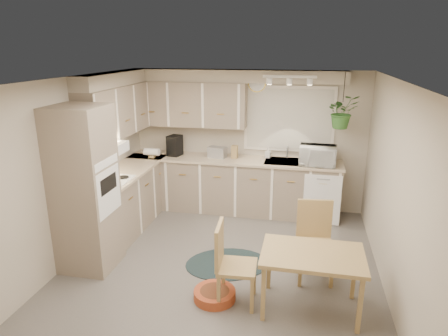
{
  "coord_description": "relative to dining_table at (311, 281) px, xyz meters",
  "views": [
    {
      "loc": [
        0.97,
        -4.6,
        2.76
      ],
      "look_at": [
        -0.09,
        0.55,
        1.15
      ],
      "focal_mm": 32.0,
      "sensor_mm": 36.0,
      "label": 1
    }
  ],
  "objects": [
    {
      "name": "counter_left",
      "position": [
        -2.82,
        1.62,
        0.58
      ],
      "size": [
        0.64,
        1.89,
        0.04
      ],
      "primitive_type": "cube",
      "color": "#C3B78E",
      "rests_on": "base_cab_left"
    },
    {
      "name": "sink",
      "position": [
        -0.43,
        2.54,
        0.56
      ],
      "size": [
        0.7,
        0.48,
        0.1
      ],
      "primitive_type": "cube",
      "color": "#9FA1A7",
      "rests_on": "counter_back"
    },
    {
      "name": "base_cab_back",
      "position": [
        -1.33,
        2.54,
        0.11
      ],
      "size": [
        3.6,
        0.6,
        0.9
      ],
      "primitive_type": "cube",
      "color": "gray",
      "rests_on": "floor"
    },
    {
      "name": "base_cab_left",
      "position": [
        -2.83,
        1.62,
        0.11
      ],
      "size": [
        0.6,
        1.85,
        0.9
      ],
      "primitive_type": "cube",
      "color": "gray",
      "rests_on": "floor"
    },
    {
      "name": "soffit_back",
      "position": [
        -1.33,
        2.69,
        1.96
      ],
      "size": [
        3.6,
        0.3,
        0.2
      ],
      "primitive_type": "cube",
      "color": "#B7AB97",
      "rests_on": "wall_back"
    },
    {
      "name": "chair_left",
      "position": [
        -0.8,
        -0.04,
        0.13
      ],
      "size": [
        0.47,
        0.47,
        0.94
      ],
      "primitive_type": "cube",
      "rotation": [
        0.0,
        0.0,
        -1.51
      ],
      "color": "tan",
      "rests_on": "floor"
    },
    {
      "name": "hanging_plant",
      "position": [
        0.38,
        2.44,
        1.41
      ],
      "size": [
        0.61,
        0.64,
        0.4
      ],
      "primitive_type": "imported",
      "rotation": [
        0.0,
        0.0,
        0.33
      ],
      "color": "#326528",
      "rests_on": "ceiling"
    },
    {
      "name": "window_blinds",
      "position": [
        -0.43,
        2.81,
        1.26
      ],
      "size": [
        1.4,
        0.02,
        1.0
      ],
      "primitive_type": "cube",
      "color": "beige",
      "rests_on": "wall_back"
    },
    {
      "name": "soffit_left",
      "position": [
        -2.98,
        1.74,
        1.96
      ],
      "size": [
        0.3,
        2.0,
        0.2
      ],
      "primitive_type": "cube",
      "color": "#B7AB97",
      "rests_on": "wall_left"
    },
    {
      "name": "knife_block",
      "position": [
        -1.31,
        2.59,
        0.71
      ],
      "size": [
        0.11,
        0.11,
        0.22
      ],
      "primitive_type": "cube",
      "rotation": [
        0.0,
        0.0,
        -0.08
      ],
      "color": "tan",
      "rests_on": "counter_back"
    },
    {
      "name": "chair_back",
      "position": [
        0.05,
        0.62,
        0.14
      ],
      "size": [
        0.5,
        0.5,
        0.97
      ],
      "primitive_type": "cube",
      "rotation": [
        0.0,
        0.0,
        3.26
      ],
      "color": "tan",
      "rests_on": "floor"
    },
    {
      "name": "pet_bed",
      "position": [
        -1.05,
        -0.05,
        -0.28
      ],
      "size": [
        0.52,
        0.52,
        0.11
      ],
      "primitive_type": "cylinder",
      "rotation": [
        0.0,
        0.0,
        0.1
      ],
      "color": "#A74521",
      "rests_on": "floor"
    },
    {
      "name": "toaster",
      "position": [
        -1.6,
        2.56,
        0.69
      ],
      "size": [
        0.33,
        0.23,
        0.18
      ],
      "primitive_type": "cube",
      "rotation": [
        0.0,
        0.0,
        -0.22
      ],
      "color": "#9FA1A7",
      "rests_on": "counter_back"
    },
    {
      "name": "microwave",
      "position": [
        0.06,
        2.44,
        0.79
      ],
      "size": [
        0.58,
        0.34,
        0.38
      ],
      "primitive_type": "imported",
      "rotation": [
        0.0,
        0.0,
        -0.04
      ],
      "color": "white",
      "rests_on": "counter_back"
    },
    {
      "name": "oven_stack",
      "position": [
        -2.8,
        0.37,
        0.71
      ],
      "size": [
        0.65,
        0.65,
        2.1
      ],
      "primitive_type": "cube",
      "color": "gray",
      "rests_on": "floor"
    },
    {
      "name": "soap_bottle",
      "position": [
        -0.75,
        2.69,
        0.64
      ],
      "size": [
        0.11,
        0.19,
        0.08
      ],
      "primitive_type": "imported",
      "rotation": [
        0.0,
        0.0,
        -0.15
      ],
      "color": "white",
      "rests_on": "counter_back"
    },
    {
      "name": "counter_back",
      "position": [
        -1.33,
        2.53,
        0.58
      ],
      "size": [
        3.64,
        0.64,
        0.04
      ],
      "primitive_type": "cube",
      "color": "#C3B78E",
      "rests_on": "base_cab_back"
    },
    {
      "name": "wall_front",
      "position": [
        -1.13,
        -1.36,
        0.86
      ],
      "size": [
        4.0,
        0.04,
        2.4
      ],
      "primitive_type": "cube",
      "color": "#B7AB97",
      "rests_on": "floor"
    },
    {
      "name": "ceiling",
      "position": [
        -1.13,
        0.74,
        2.06
      ],
      "size": [
        4.2,
        4.2,
        0.0
      ],
      "primitive_type": "plane",
      "color": "white",
      "rests_on": "wall_back"
    },
    {
      "name": "dishwasher_front",
      "position": [
        0.17,
        2.23,
        0.09
      ],
      "size": [
        0.58,
        0.02,
        0.83
      ],
      "primitive_type": "cube",
      "color": "white",
      "rests_on": "base_cab_back"
    },
    {
      "name": "range_hood",
      "position": [
        -2.83,
        1.04,
        1.06
      ],
      "size": [
        0.4,
        0.6,
        0.14
      ],
      "primitive_type": "cube",
      "color": "white",
      "rests_on": "upper_cab_left"
    },
    {
      "name": "wall_right",
      "position": [
        0.87,
        0.74,
        0.86
      ],
      "size": [
        0.04,
        4.2,
        2.4
      ],
      "primitive_type": "cube",
      "color": "#B7AB97",
      "rests_on": "floor"
    },
    {
      "name": "window_frame",
      "position": [
        -0.43,
        2.82,
        1.26
      ],
      "size": [
        1.5,
        0.02,
        1.1
      ],
      "primitive_type": "cube",
      "color": "white",
      "rests_on": "wall_back"
    },
    {
      "name": "wall_clock",
      "position": [
        -0.98,
        2.81,
        1.84
      ],
      "size": [
        0.3,
        0.03,
        0.3
      ],
      "primitive_type": "cylinder",
      "rotation": [
        1.57,
        0.0,
        0.0
      ],
      "color": "gold",
      "rests_on": "wall_back"
    },
    {
      "name": "upper_cab_left",
      "position": [
        -2.95,
        1.74,
        1.49
      ],
      "size": [
        0.35,
        2.0,
        0.75
      ],
      "primitive_type": "cube",
      "color": "gray",
      "rests_on": "wall_left"
    },
    {
      "name": "wall_left",
      "position": [
        -3.13,
        0.74,
        0.86
      ],
      "size": [
        0.04,
        4.2,
        2.4
      ],
      "primitive_type": "cube",
      "color": "#B7AB97",
      "rests_on": "floor"
    },
    {
      "name": "track_light_bar",
      "position": [
        -0.43,
        2.29,
        1.99
      ],
      "size": [
        0.8,
        0.04,
        0.04
      ],
      "primitive_type": "cube",
      "color": "white",
      "rests_on": "ceiling"
    },
    {
      "name": "coffee_maker",
      "position": [
        -2.35,
        2.54,
        0.78
      ],
      "size": [
        0.25,
        0.28,
        0.35
      ],
      "primitive_type": "cube",
      "rotation": [
        0.0,
        0.0,
        -0.24
      ],
      "color": "black",
      "rests_on": "counter_back"
    },
    {
      "name": "wall_oven_face",
      "position": [
        -2.48,
        0.37,
        0.71
      ],
      "size": [
        0.02,
        0.56,
        0.58
      ],
      "primitive_type": "cube",
      "color": "white",
      "rests_on": "oven_stack"
    },
    {
      "name": "dining_table",
      "position": [
        0.0,
        0.0,
        0.0
      ],
      "size": [
        1.08,
        0.72,
        0.68
      ],
      "primitive_type": "cube",
      "rotation": [
        0.0,
        0.0,
        -0.01
      ],
      "color": "tan",
      "rests_on": "floor"
    },
    {
      "name": "upper_cab_back",
      "position": [
        -2.13,
        2.67,
        1.49
      ],
      "size": [
        2.0,
        0.35,
        0.75
      ],
      "primitive_type": "cube",
      "color": "gray",
      "rests_on": "wall_back"
    },
    {
      "name": "floor",
      "position": [
        -1.13,
        0.74,
        -0.34
      ],
      "size": [
        4.2,
        4.2,
        0.0
      ],
      "primitive_type": "plane",
      "color": "#605A54",
      "rests_on": "ground"
    },
    {
      "name": "wall_back",
      "position": [
        -1.13,
        2.84,
        0.86
      ],
      "size": [
        4.0,
        0.04,
        2.4
      ],
      "primitive_type": "cube",
      "color": "#B7AB97",
      "rests_on": "floor"
    },
    {
      "name": "cooktop",
      "position": [
        -2.81,
        1.04,
        0.61
      ],
      "size": [
        0.52,
        0.58,
        0.02
      ],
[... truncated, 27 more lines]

